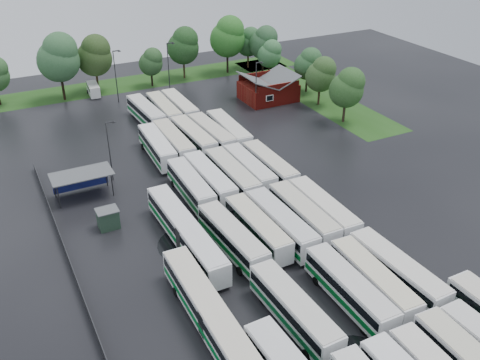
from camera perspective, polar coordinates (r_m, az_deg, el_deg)
name	(u,v)px	position (r m, az deg, el deg)	size (l,w,h in m)	color
ground	(271,245)	(64.50, 3.29, -6.99)	(160.00, 160.00, 0.00)	black
brick_building	(268,91)	(107.39, 3.04, 9.49)	(10.07, 8.60, 5.39)	maroon
wash_shed	(81,176)	(75.91, -16.58, 0.40)	(8.20, 4.20, 3.58)	#2D2D30
utility_hut	(108,218)	(68.82, -13.89, -4.01)	(2.70, 2.20, 2.62)	#1F3626
grass_strip_north	(129,84)	(119.38, -11.78, 10.03)	(80.00, 10.00, 0.01)	#1E4814
grass_strip_east	(310,92)	(113.11, 7.47, 9.32)	(10.00, 50.00, 0.01)	#1E4814
west_fence	(68,257)	(64.75, -17.92, -7.78)	(0.10, 50.00, 1.20)	#2D2D30
bus_r1c0	(294,310)	(53.27, 5.81, -13.64)	(3.07, 12.77, 3.53)	silver
bus_r1c2	(350,290)	(56.35, 11.61, -11.38)	(2.82, 12.61, 3.50)	silver
bus_r1c3	(373,281)	(58.00, 14.02, -10.38)	(3.13, 12.53, 3.46)	silver
bus_r1c4	(397,271)	(59.81, 16.41, -9.31)	(3.12, 12.91, 3.57)	silver
bus_r2c0	(232,238)	(62.29, -0.81, -6.22)	(3.32, 12.78, 3.52)	silver
bus_r2c1	(257,228)	(64.03, 1.88, -5.18)	(2.78, 12.36, 3.43)	silver
bus_r2c2	(281,223)	(64.91, 4.38, -4.63)	(2.97, 13.01, 3.61)	silver
bus_r2c3	(303,215)	(66.72, 6.74, -3.75)	(2.90, 12.87, 3.57)	silver
bus_r2c4	(323,210)	(68.10, 8.82, -3.17)	(2.93, 12.86, 3.57)	silver
bus_r3c0	(191,186)	(72.96, -5.27, -0.62)	(2.94, 12.45, 3.45)	silver
bus_r3c1	(210,180)	(74.14, -3.27, 0.04)	(2.75, 12.82, 3.57)	silver
bus_r3c2	(232,175)	(75.09, -0.86, 0.51)	(2.86, 12.94, 3.60)	silver
bus_r3c3	(249,169)	(76.79, 0.96, 1.13)	(2.77, 12.42, 3.45)	silver
bus_r3c4	(270,166)	(77.85, 3.17, 1.51)	(2.67, 12.45, 3.46)	silver
bus_r4c0	(157,147)	(84.38, -8.81, 3.52)	(3.24, 12.75, 3.52)	silver
bus_r4c1	(174,142)	(85.52, -7.09, 4.03)	(2.90, 12.88, 3.58)	silver
bus_r4c2	(193,138)	(86.72, -5.01, 4.52)	(3.09, 12.96, 3.59)	silver
bus_r4c3	(211,134)	(87.67, -3.08, 4.87)	(3.22, 12.91, 3.57)	silver
bus_r4c4	(229,131)	(88.65, -1.20, 5.21)	(3.24, 13.07, 3.61)	silver
bus_r5c1	(146,113)	(97.55, -9.99, 7.05)	(3.31, 12.90, 3.56)	silver
bus_r5c2	(164,110)	(98.32, -8.12, 7.38)	(2.93, 12.71, 3.53)	silver
bus_r5c3	(180,107)	(99.37, -6.45, 7.73)	(2.80, 12.72, 3.53)	silver
artic_bus_west_b	(186,232)	(63.49, -5.83, -5.59)	(2.94, 19.14, 3.54)	silver
artic_bus_west_c	(210,314)	(52.65, -3.26, -14.12)	(2.90, 18.99, 3.52)	silver
minibus	(93,89)	(113.72, -15.37, 9.33)	(2.43, 5.53, 2.35)	white
tree_north_1	(59,57)	(110.73, -18.75, 12.32)	(8.13, 8.13, 13.47)	black
tree_north_2	(95,55)	(113.97, -15.23, 12.74)	(7.14, 7.14, 11.83)	#362415
tree_north_3	(151,62)	(115.49, -9.44, 12.36)	(4.97, 4.97, 8.23)	black
tree_north_4	(184,45)	(119.00, -6.02, 14.10)	(6.87, 6.87, 11.37)	#3A2B1B
tree_north_5	(228,36)	(122.00, -1.27, 15.08)	(7.74, 7.74, 12.83)	black
tree_north_6	(249,42)	(126.36, 0.97, 14.55)	(5.68, 5.68, 9.41)	#3A2813
tree_east_0	(348,87)	(96.98, 11.43, 9.67)	(6.12, 6.12, 10.13)	#33271C
tree_east_1	(322,74)	(104.54, 8.69, 11.11)	(5.75, 5.75, 9.53)	#372417
tree_east_2	(309,64)	(111.33, 7.34, 12.22)	(5.56, 5.56, 9.21)	black
tree_east_3	(270,54)	(119.04, 3.23, 13.32)	(5.18, 5.18, 8.57)	black
tree_east_4	(264,42)	(123.10, 2.60, 14.47)	(6.35, 6.35, 10.51)	black
lamp_post_ne	(257,83)	(100.89, 1.79, 10.32)	(1.43, 0.28, 9.28)	#2D2D30
lamp_post_nw	(110,147)	(77.84, -13.72, 3.43)	(1.40, 0.27, 9.08)	#2D2D30
lamp_post_back_w	(116,73)	(107.37, -13.09, 11.08)	(1.58, 0.31, 10.24)	#2D2D30
lamp_post_back_e	(169,65)	(109.57, -7.58, 12.05)	(1.63, 0.32, 10.62)	#2D2D30
puddle_0	(357,355)	(52.79, 12.33, -17.78)	(4.94, 4.94, 0.01)	black
puddle_1	(429,336)	(56.34, 19.50, -15.39)	(3.86, 3.86, 0.01)	black
puddle_2	(192,244)	(64.91, -5.16, -6.80)	(8.27, 8.27, 0.01)	black
puddle_3	(321,244)	(65.31, 8.67, -6.80)	(3.43, 3.43, 0.01)	black
puddle_4	(467,310)	(60.45, 23.10, -12.66)	(3.71, 3.71, 0.01)	black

